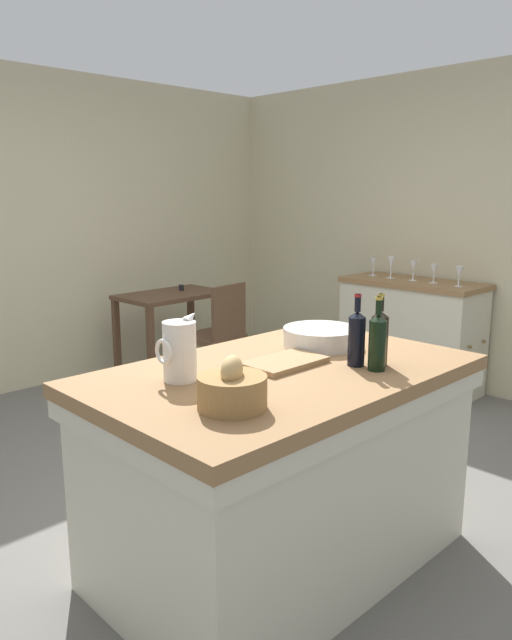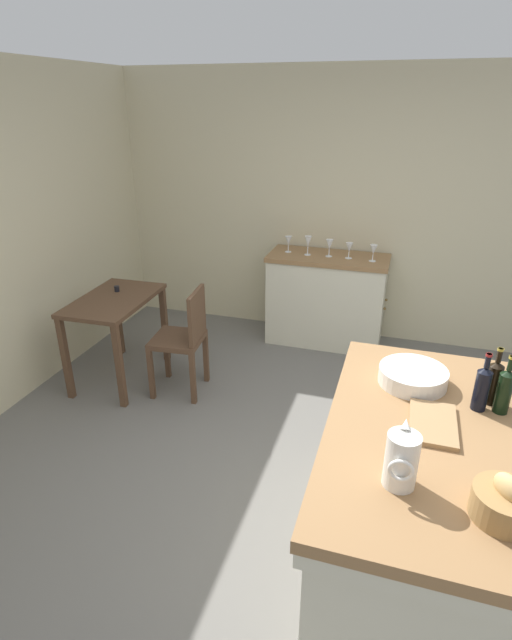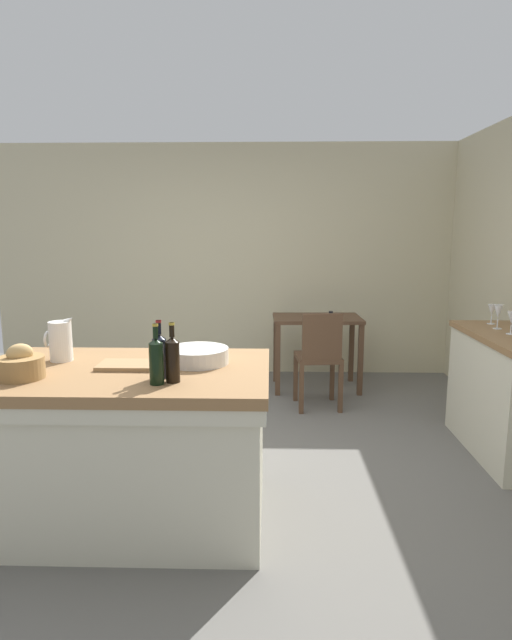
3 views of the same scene
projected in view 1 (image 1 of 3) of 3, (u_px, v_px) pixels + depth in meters
The scene contains 19 objects.
ground_plane at pixel (237, 489), 3.33m from camera, with size 6.76×6.76×0.00m, color #66635E.
wall_back at pixel (21, 232), 4.88m from camera, with size 5.32×0.12×2.60m, color beige.
wall_right at pixel (474, 232), 4.84m from camera, with size 0.12×5.20×2.60m, color beige.
island_table at pixel (282, 460), 2.58m from camera, with size 1.62×1.01×0.89m.
side_cabinet at pixel (411, 334), 5.00m from camera, with size 0.52×1.17×0.91m.
writing_desk at pixel (172, 307), 5.23m from camera, with size 0.92×0.59×0.81m.
wooden_chair at pixel (218, 335), 4.78m from camera, with size 0.44×0.44×0.92m.
pitcher at pixel (179, 351), 2.31m from camera, with size 0.17×0.13×0.28m.
wash_bowl at pixel (321, 337), 2.85m from camera, with size 0.36×0.36×0.09m, color silver.
bread_basket at pixel (232, 389), 2.02m from camera, with size 0.24×0.24×0.18m.
cutting_board at pixel (284, 362), 2.54m from camera, with size 0.35×0.21×0.02m, color #99754C.
wine_bottle_dark at pixel (380, 336), 2.52m from camera, with size 0.07×0.07×0.31m.
wine_bottle_amber at pixel (357, 337), 2.51m from camera, with size 0.07×0.07×0.31m.
wine_bottle_green at pixel (377, 341), 2.44m from camera, with size 0.07×0.07×0.31m.
wine_glass_far_left at pixel (459, 273), 4.56m from camera, with size 0.07×0.07×0.16m.
wine_glass_left at pixel (434, 270), 4.74m from camera, with size 0.07×0.07×0.15m.
wine_glass_middle at pixel (413, 267), 4.87m from camera, with size 0.07×0.07×0.17m.
wine_glass_right at pixel (391, 263), 5.01m from camera, with size 0.07×0.07×0.19m.
wine_glass_far_right at pixel (373, 263), 5.18m from camera, with size 0.07×0.07×0.16m.
Camera 1 is at (-2.06, -2.27, 1.61)m, focal length 33.69 mm.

